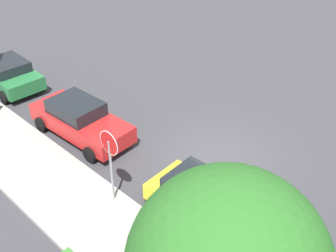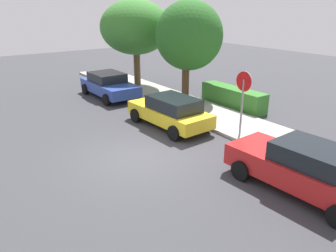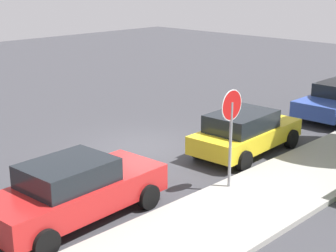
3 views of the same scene
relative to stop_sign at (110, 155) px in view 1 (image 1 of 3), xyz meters
The scene contains 6 objects.
ground_plane 4.89m from the stop_sign, 101.89° to the right, with size 60.00×60.00×0.00m, color #38383D.
sidewalk_curb 2.33m from the stop_sign, 132.52° to the left, with size 32.00×2.78×0.14m, color #9E9B93.
stop_sign is the anchor object (origin of this frame).
parked_car_yellow 3.39m from the stop_sign, 151.15° to the right, with size 4.31×2.12×1.44m.
parked_car_red 4.38m from the stop_sign, 21.49° to the right, with size 4.64×2.17×1.53m.
parked_car_green 10.01m from the stop_sign, ahead, with size 3.92×2.16×1.41m.
Camera 1 is at (-7.52, 10.47, 9.86)m, focal length 45.00 mm.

